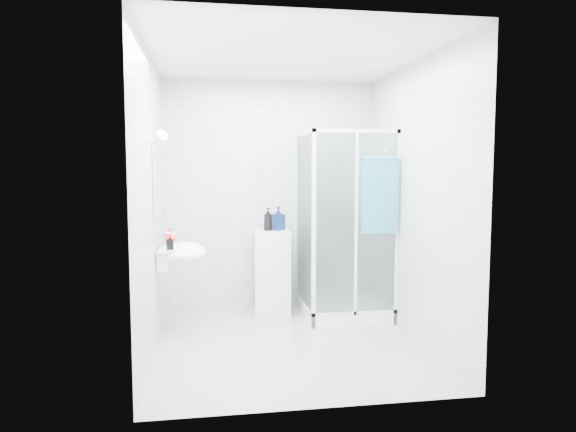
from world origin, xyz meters
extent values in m
cube|color=silver|center=(0.00, 0.00, 1.30)|extent=(2.40, 2.60, 2.60)
cube|color=#A1A3A6|center=(0.00, 0.00, 0.00)|extent=(2.40, 2.60, 0.01)
cube|color=white|center=(0.00, 0.00, 2.60)|extent=(2.40, 2.60, 0.01)
cube|color=white|center=(0.75, 0.85, 0.06)|extent=(0.90, 0.90, 0.12)
cube|color=silver|center=(0.32, 0.85, 1.98)|extent=(0.04, 0.90, 0.04)
cube|color=silver|center=(0.75, 0.42, 1.98)|extent=(0.90, 0.04, 0.04)
cube|color=silver|center=(0.32, 0.42, 1.00)|extent=(0.04, 0.04, 2.00)
cube|color=white|center=(0.31, 0.85, 1.04)|extent=(0.02, 0.82, 1.84)
cube|color=white|center=(0.75, 0.41, 1.04)|extent=(0.82, 0.02, 1.84)
cube|color=silver|center=(0.75, 0.42, 1.04)|extent=(0.03, 0.04, 1.84)
cylinder|color=silver|center=(0.75, 1.24, 1.35)|extent=(0.02, 0.02, 1.00)
cylinder|color=silver|center=(0.75, 1.21, 1.82)|extent=(0.09, 0.05, 0.09)
cylinder|color=silver|center=(0.80, 1.27, 1.05)|extent=(0.12, 0.04, 0.12)
cylinder|color=silver|center=(1.03, 0.38, 1.78)|extent=(0.03, 0.05, 0.03)
cube|color=white|center=(-1.14, 0.45, 0.75)|extent=(0.10, 0.40, 0.18)
ellipsoid|color=white|center=(-0.96, 0.45, 0.80)|extent=(0.46, 0.56, 0.20)
cube|color=white|center=(-1.08, 0.45, 0.85)|extent=(0.16, 0.50, 0.02)
cylinder|color=silver|center=(-1.14, 0.45, 0.93)|extent=(0.04, 0.04, 0.16)
cylinder|color=silver|center=(-1.09, 0.45, 0.99)|extent=(0.12, 0.02, 0.02)
cube|color=white|center=(-1.19, 0.45, 1.50)|extent=(0.02, 0.60, 0.70)
cylinder|color=silver|center=(-1.17, 0.29, 1.92)|extent=(0.05, 0.04, 0.04)
sphere|color=white|center=(-1.13, 0.29, 1.92)|extent=(0.08, 0.08, 0.08)
cylinder|color=silver|center=(-1.17, 0.61, 1.92)|extent=(0.05, 0.04, 0.04)
sphere|color=white|center=(-1.13, 0.61, 1.92)|extent=(0.08, 0.08, 0.08)
cylinder|color=silver|center=(-0.35, 1.27, 1.62)|extent=(0.02, 0.04, 0.02)
sphere|color=silver|center=(-0.35, 1.25, 1.62)|extent=(0.03, 0.03, 0.03)
cylinder|color=silver|center=(-0.15, 1.27, 1.62)|extent=(0.02, 0.04, 0.02)
sphere|color=silver|center=(-0.15, 1.25, 1.62)|extent=(0.03, 0.03, 0.03)
cube|color=silver|center=(-0.02, 1.01, 0.47)|extent=(0.42, 0.42, 0.94)
cube|color=silver|center=(-0.02, 0.82, 0.47)|extent=(0.35, 0.04, 0.80)
sphere|color=#D65F1E|center=(0.10, 0.80, 0.51)|extent=(0.03, 0.03, 0.03)
cube|color=teal|center=(0.98, 0.36, 1.33)|extent=(0.36, 0.04, 0.74)
cylinder|color=teal|center=(0.98, 0.36, 1.70)|extent=(0.36, 0.05, 0.05)
imported|color=black|center=(-0.07, 0.97, 1.06)|extent=(0.13, 0.13, 0.25)
imported|color=navy|center=(0.05, 1.02, 1.07)|extent=(0.15, 0.15, 0.26)
imported|color=red|center=(-1.09, 0.57, 0.95)|extent=(0.17, 0.17, 0.17)
imported|color=black|center=(-1.06, 0.26, 0.93)|extent=(0.06, 0.06, 0.14)
camera|label=1|loc=(-0.72, -4.53, 1.60)|focal=32.00mm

